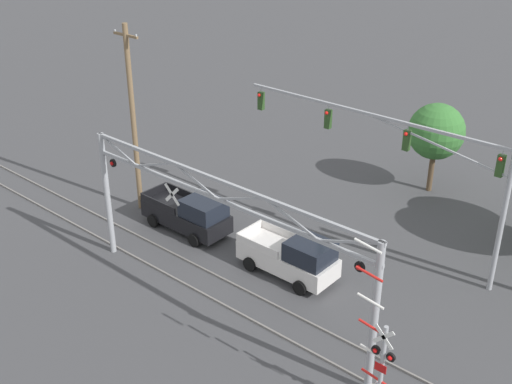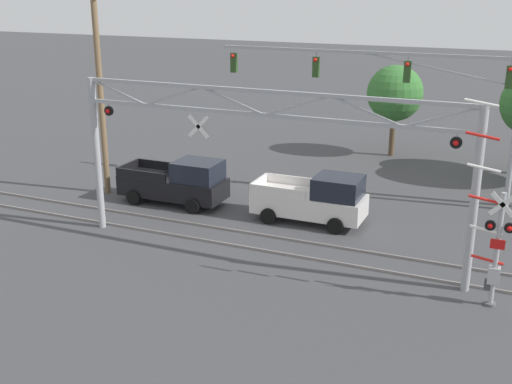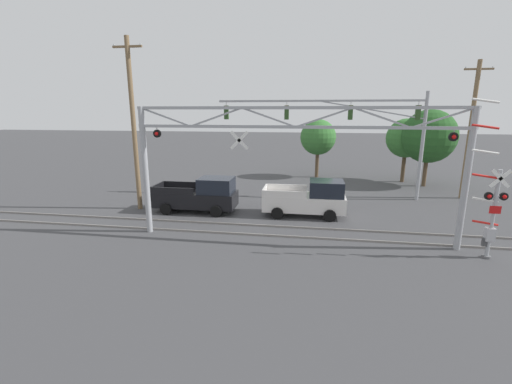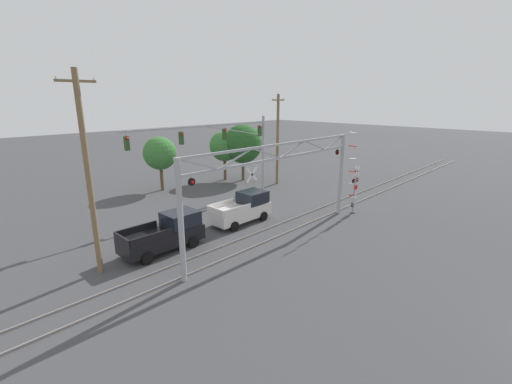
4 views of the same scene
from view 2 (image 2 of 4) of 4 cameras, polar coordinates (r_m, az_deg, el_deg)
rail_track_near at (r=24.67m, az=0.88°, el=-5.25°), size 80.00×0.08×0.10m
rail_track_far at (r=25.90m, az=2.10°, el=-4.08°), size 80.00×0.08×0.10m
crossing_gantry at (r=23.08m, az=0.63°, el=4.07°), size 15.00×0.30×6.29m
crossing_signal_mast at (r=21.31m, az=20.38°, el=-4.35°), size 1.87×0.35×6.58m
traffic_signal_span at (r=30.40m, az=14.61°, el=8.94°), size 14.20×0.39×7.35m
pickup_truck_lead at (r=27.44m, az=5.31°, el=-0.68°), size 4.78×2.15×2.15m
pickup_truck_following at (r=29.87m, az=-6.90°, el=0.85°), size 5.01×2.15×2.15m
utility_pole_left at (r=31.15m, az=-13.71°, el=9.24°), size 1.80×0.28×10.28m
background_tree_far_right_verge at (r=38.39m, az=12.25°, el=8.56°), size 3.24×3.24×5.35m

